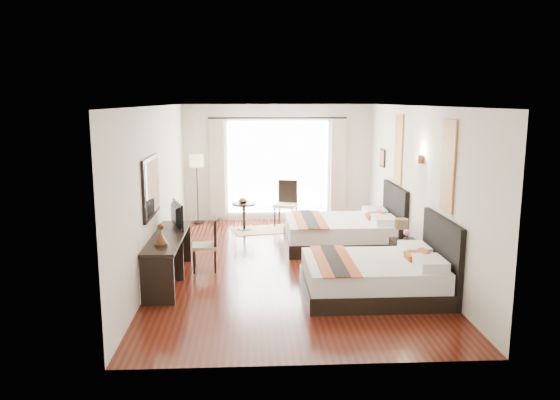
{
  "coord_description": "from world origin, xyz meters",
  "views": [
    {
      "loc": [
        -0.64,
        -9.35,
        2.9
      ],
      "look_at": [
        -0.13,
        0.23,
        1.14
      ],
      "focal_mm": 35.0,
      "sensor_mm": 36.0,
      "label": 1
    }
  ],
  "objects_px": {
    "fruit_bowl": "(243,202)",
    "table_lamp": "(401,225)",
    "vase": "(406,240)",
    "window_chair": "(286,212)",
    "console_desk": "(169,258)",
    "nightstand": "(404,255)",
    "television": "(173,215)",
    "floor_lamp": "(197,165)",
    "side_table": "(244,216)",
    "desk_chair": "(206,254)",
    "bed_near": "(378,275)",
    "bed_far": "(345,231)"
  },
  "relations": [
    {
      "from": "vase",
      "to": "floor_lamp",
      "type": "bearing_deg",
      "value": 134.19
    },
    {
      "from": "floor_lamp",
      "to": "fruit_bowl",
      "type": "distance_m",
      "value": 1.49
    },
    {
      "from": "floor_lamp",
      "to": "window_chair",
      "type": "distance_m",
      "value": 2.36
    },
    {
      "from": "vase",
      "to": "window_chair",
      "type": "relative_size",
      "value": 0.13
    },
    {
      "from": "bed_far",
      "to": "console_desk",
      "type": "height_order",
      "value": "bed_far"
    },
    {
      "from": "vase",
      "to": "desk_chair",
      "type": "bearing_deg",
      "value": 174.5
    },
    {
      "from": "console_desk",
      "to": "fruit_bowl",
      "type": "relative_size",
      "value": 10.02
    },
    {
      "from": "bed_near",
      "to": "window_chair",
      "type": "height_order",
      "value": "bed_near"
    },
    {
      "from": "side_table",
      "to": "bed_near",
      "type": "bearing_deg",
      "value": -64.45
    },
    {
      "from": "bed_near",
      "to": "nightstand",
      "type": "relative_size",
      "value": 4.0
    },
    {
      "from": "bed_far",
      "to": "table_lamp",
      "type": "bearing_deg",
      "value": -60.08
    },
    {
      "from": "window_chair",
      "to": "vase",
      "type": "bearing_deg",
      "value": 44.25
    },
    {
      "from": "television",
      "to": "floor_lamp",
      "type": "bearing_deg",
      "value": -18.84
    },
    {
      "from": "floor_lamp",
      "to": "side_table",
      "type": "distance_m",
      "value": 1.71
    },
    {
      "from": "bed_near",
      "to": "bed_far",
      "type": "xyz_separation_m",
      "value": [
        -0.05,
        2.72,
        0.01
      ]
    },
    {
      "from": "fruit_bowl",
      "to": "table_lamp",
      "type": "bearing_deg",
      "value": -46.47
    },
    {
      "from": "console_desk",
      "to": "desk_chair",
      "type": "xyz_separation_m",
      "value": [
        0.56,
        0.55,
        -0.1
      ]
    },
    {
      "from": "bed_near",
      "to": "table_lamp",
      "type": "xyz_separation_m",
      "value": [
        0.71,
        1.39,
        0.44
      ]
    },
    {
      "from": "bed_near",
      "to": "window_chair",
      "type": "bearing_deg",
      "value": 103.14
    },
    {
      "from": "nightstand",
      "to": "vase",
      "type": "relative_size",
      "value": 3.76
    },
    {
      "from": "bed_far",
      "to": "desk_chair",
      "type": "height_order",
      "value": "bed_far"
    },
    {
      "from": "bed_far",
      "to": "nightstand",
      "type": "distance_m",
      "value": 1.68
    },
    {
      "from": "vase",
      "to": "console_desk",
      "type": "xyz_separation_m",
      "value": [
        -3.96,
        -0.23,
        -0.19
      ]
    },
    {
      "from": "bed_far",
      "to": "television",
      "type": "distance_m",
      "value": 3.51
    },
    {
      "from": "table_lamp",
      "to": "vase",
      "type": "xyz_separation_m",
      "value": [
        -0.0,
        -0.34,
        -0.18
      ]
    },
    {
      "from": "desk_chair",
      "to": "fruit_bowl",
      "type": "distance_m",
      "value": 3.05
    },
    {
      "from": "nightstand",
      "to": "television",
      "type": "relative_size",
      "value": 0.68
    },
    {
      "from": "vase",
      "to": "desk_chair",
      "type": "relative_size",
      "value": 0.15
    },
    {
      "from": "window_chair",
      "to": "console_desk",
      "type": "bearing_deg",
      "value": -11.13
    },
    {
      "from": "window_chair",
      "to": "bed_far",
      "type": "bearing_deg",
      "value": 45.77
    },
    {
      "from": "television",
      "to": "floor_lamp",
      "type": "height_order",
      "value": "floor_lamp"
    },
    {
      "from": "television",
      "to": "window_chair",
      "type": "relative_size",
      "value": 0.74
    },
    {
      "from": "floor_lamp",
      "to": "side_table",
      "type": "xyz_separation_m",
      "value": [
        1.11,
        -0.72,
        -1.08
      ]
    },
    {
      "from": "television",
      "to": "fruit_bowl",
      "type": "relative_size",
      "value": 3.52
    },
    {
      "from": "vase",
      "to": "fruit_bowl",
      "type": "distance_m",
      "value": 4.33
    },
    {
      "from": "bed_far",
      "to": "vase",
      "type": "bearing_deg",
      "value": -65.49
    },
    {
      "from": "nightstand",
      "to": "side_table",
      "type": "distance_m",
      "value": 4.17
    },
    {
      "from": "television",
      "to": "bed_far",
      "type": "bearing_deg",
      "value": -85.05
    },
    {
      "from": "vase",
      "to": "television",
      "type": "height_order",
      "value": "television"
    },
    {
      "from": "desk_chair",
      "to": "side_table",
      "type": "distance_m",
      "value": 3.01
    },
    {
      "from": "fruit_bowl",
      "to": "bed_near",
      "type": "bearing_deg",
      "value": -64.29
    },
    {
      "from": "fruit_bowl",
      "to": "side_table",
      "type": "bearing_deg",
      "value": -38.75
    },
    {
      "from": "floor_lamp",
      "to": "fruit_bowl",
      "type": "relative_size",
      "value": 7.49
    },
    {
      "from": "fruit_bowl",
      "to": "window_chair",
      "type": "xyz_separation_m",
      "value": [
        0.99,
        0.35,
        -0.32
      ]
    },
    {
      "from": "nightstand",
      "to": "console_desk",
      "type": "xyz_separation_m",
      "value": [
        -3.99,
        -0.42,
        0.12
      ]
    },
    {
      "from": "vase",
      "to": "television",
      "type": "distance_m",
      "value": 3.97
    },
    {
      "from": "nightstand",
      "to": "console_desk",
      "type": "relative_size",
      "value": 0.24
    },
    {
      "from": "window_chair",
      "to": "side_table",
      "type": "bearing_deg",
      "value": -51.17
    },
    {
      "from": "side_table",
      "to": "floor_lamp",
      "type": "bearing_deg",
      "value": 146.92
    },
    {
      "from": "fruit_bowl",
      "to": "bed_far",
      "type": "bearing_deg",
      "value": -38.53
    }
  ]
}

